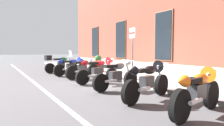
{
  "coord_description": "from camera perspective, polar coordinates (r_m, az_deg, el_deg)",
  "views": [
    {
      "loc": [
        7.23,
        -4.6,
        1.34
      ],
      "look_at": [
        0.22,
        -0.41,
        0.84
      ],
      "focal_mm": 31.49,
      "sensor_mm": 36.0,
      "label": 1
    }
  ],
  "objects": [
    {
      "name": "motorcycle_orange_sport",
      "position": [
        4.54,
        24.08,
        -6.83
      ],
      "size": [
        0.69,
        2.06,
        1.0
      ],
      "color": "black",
      "rests_on": "ground_plane"
    },
    {
      "name": "motorcycle_blue_sport",
      "position": [
        10.98,
        -11.39,
        -0.67
      ],
      "size": [
        0.69,
        2.05,
        1.01
      ],
      "color": "black",
      "rests_on": "ground_plane"
    },
    {
      "name": "barrel_planter",
      "position": [
        11.48,
        -4.01,
        -0.56
      ],
      "size": [
        0.69,
        0.69,
        0.96
      ],
      "color": "brown",
      "rests_on": "sidewalk"
    },
    {
      "name": "motorcycle_black_sport",
      "position": [
        5.55,
        10.87,
        -4.44
      ],
      "size": [
        0.83,
        2.11,
        1.07
      ],
      "color": "black",
      "rests_on": "ground_plane"
    },
    {
      "name": "motorcycle_grey_naked",
      "position": [
        6.82,
        1.47,
        -3.63
      ],
      "size": [
        0.64,
        1.96,
        1.01
      ],
      "color": "black",
      "rests_on": "ground_plane"
    },
    {
      "name": "parking_sign",
      "position": [
        8.85,
        5.98,
        5.17
      ],
      "size": [
        0.36,
        0.07,
        2.25
      ],
      "color": "#4C4C51",
      "rests_on": "sidewalk"
    },
    {
      "name": "lane_stripe",
      "position": [
        7.49,
        -19.74,
        -6.96
      ],
      "size": [
        29.58,
        0.12,
        0.01
      ],
      "primitive_type": "cube",
      "color": "silver",
      "rests_on": "ground_plane"
    },
    {
      "name": "motorcycle_red_sport",
      "position": [
        8.28,
        -3.58,
        -1.71
      ],
      "size": [
        0.7,
        2.13,
        1.08
      ],
      "color": "black",
      "rests_on": "ground_plane"
    },
    {
      "name": "motorcycle_green_touring",
      "position": [
        12.49,
        -14.89,
        -0.12
      ],
      "size": [
        0.75,
        2.12,
        1.37
      ],
      "color": "black",
      "rests_on": "ground_plane"
    },
    {
      "name": "motorcycle_black_naked",
      "position": [
        9.68,
        -8.36,
        -1.59
      ],
      "size": [
        0.86,
        1.95,
        0.96
      ],
      "color": "black",
      "rests_on": "ground_plane"
    },
    {
      "name": "sidewalk",
      "position": [
        9.47,
        8.69,
        -4.24
      ],
      "size": [
        29.58,
        2.78,
        0.13
      ],
      "primitive_type": "cube",
      "color": "gray",
      "rests_on": "ground_plane"
    },
    {
      "name": "ground_plane",
      "position": [
        8.67,
        1.57,
        -5.37
      ],
      "size": [
        140.0,
        140.0,
        0.0
      ],
      "primitive_type": "plane",
      "color": "#424244"
    }
  ]
}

